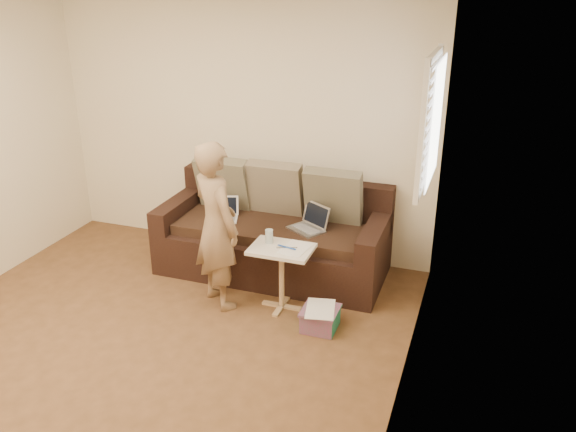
{
  "coord_description": "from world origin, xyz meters",
  "views": [
    {
      "loc": [
        2.4,
        -3.15,
        2.79
      ],
      "look_at": [
        0.8,
        1.4,
        0.78
      ],
      "focal_mm": 36.93,
      "sensor_mm": 36.0,
      "label": 1
    }
  ],
  "objects_px": {
    "drinking_glass": "(269,236)",
    "striped_box": "(320,318)",
    "sofa": "(273,232)",
    "laptop_white": "(222,220)",
    "side_table": "(282,278)",
    "person": "(216,226)",
    "laptop_silver": "(306,230)"
  },
  "relations": [
    {
      "from": "laptop_silver",
      "to": "side_table",
      "type": "bearing_deg",
      "value": -62.62
    },
    {
      "from": "person",
      "to": "laptop_white",
      "type": "bearing_deg",
      "value": -33.82
    },
    {
      "from": "laptop_silver",
      "to": "drinking_glass",
      "type": "distance_m",
      "value": 0.55
    },
    {
      "from": "sofa",
      "to": "drinking_glass",
      "type": "distance_m",
      "value": 0.63
    },
    {
      "from": "laptop_silver",
      "to": "laptop_white",
      "type": "xyz_separation_m",
      "value": [
        -0.85,
        -0.03,
        0.0
      ]
    },
    {
      "from": "laptop_silver",
      "to": "laptop_white",
      "type": "distance_m",
      "value": 0.85
    },
    {
      "from": "laptop_silver",
      "to": "drinking_glass",
      "type": "bearing_deg",
      "value": -77.89
    },
    {
      "from": "laptop_silver",
      "to": "person",
      "type": "relative_size",
      "value": 0.22
    },
    {
      "from": "sofa",
      "to": "striped_box",
      "type": "relative_size",
      "value": 7.29
    },
    {
      "from": "laptop_white",
      "to": "laptop_silver",
      "type": "bearing_deg",
      "value": -16.54
    },
    {
      "from": "side_table",
      "to": "striped_box",
      "type": "distance_m",
      "value": 0.51
    },
    {
      "from": "sofa",
      "to": "laptop_white",
      "type": "bearing_deg",
      "value": -168.84
    },
    {
      "from": "laptop_white",
      "to": "sofa",
      "type": "bearing_deg",
      "value": -7.7
    },
    {
      "from": "person",
      "to": "drinking_glass",
      "type": "xyz_separation_m",
      "value": [
        0.42,
        0.16,
        -0.11
      ]
    },
    {
      "from": "sofa",
      "to": "side_table",
      "type": "bearing_deg",
      "value": -62.93
    },
    {
      "from": "side_table",
      "to": "drinking_glass",
      "type": "xyz_separation_m",
      "value": [
        -0.14,
        0.06,
        0.35
      ]
    },
    {
      "from": "person",
      "to": "striped_box",
      "type": "height_order",
      "value": "person"
    },
    {
      "from": "drinking_glass",
      "to": "sofa",
      "type": "bearing_deg",
      "value": 108.0
    },
    {
      "from": "laptop_white",
      "to": "side_table",
      "type": "relative_size",
      "value": 0.49
    },
    {
      "from": "striped_box",
      "to": "side_table",
      "type": "bearing_deg",
      "value": 152.98
    },
    {
      "from": "laptop_silver",
      "to": "side_table",
      "type": "xyz_separation_m",
      "value": [
        -0.04,
        -0.56,
        -0.23
      ]
    },
    {
      "from": "side_table",
      "to": "drinking_glass",
      "type": "distance_m",
      "value": 0.38
    },
    {
      "from": "laptop_silver",
      "to": "side_table",
      "type": "distance_m",
      "value": 0.61
    },
    {
      "from": "laptop_white",
      "to": "striped_box",
      "type": "relative_size",
      "value": 0.97
    },
    {
      "from": "striped_box",
      "to": "laptop_silver",
      "type": "bearing_deg",
      "value": 115.91
    },
    {
      "from": "drinking_glass",
      "to": "striped_box",
      "type": "relative_size",
      "value": 0.4
    },
    {
      "from": "laptop_white",
      "to": "side_table",
      "type": "xyz_separation_m",
      "value": [
        0.81,
        -0.53,
        -0.23
      ]
    },
    {
      "from": "laptop_silver",
      "to": "sofa",
      "type": "bearing_deg",
      "value": -158.03
    },
    {
      "from": "sofa",
      "to": "drinking_glass",
      "type": "relative_size",
      "value": 18.33
    },
    {
      "from": "side_table",
      "to": "striped_box",
      "type": "bearing_deg",
      "value": -27.02
    },
    {
      "from": "laptop_silver",
      "to": "drinking_glass",
      "type": "xyz_separation_m",
      "value": [
        -0.18,
        -0.5,
        0.13
      ]
    },
    {
      "from": "sofa",
      "to": "striped_box",
      "type": "distance_m",
      "value": 1.17
    }
  ]
}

